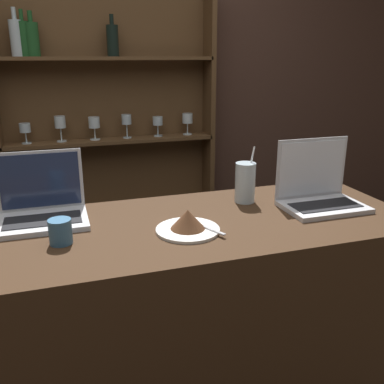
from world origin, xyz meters
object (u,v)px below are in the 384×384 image
(cake_plate, at_px, (188,223))
(coffee_cup, at_px, (60,232))
(laptop_far, at_px, (319,191))
(water_glass, at_px, (245,182))
(laptop_near, at_px, (42,206))

(cake_plate, distance_m, coffee_cup, 0.40)
(laptop_far, bearing_deg, water_glass, 151.93)
(laptop_near, height_order, laptop_far, laptop_far)
(laptop_far, height_order, water_glass, laptop_far)
(water_glass, distance_m, coffee_cup, 0.73)
(cake_plate, height_order, water_glass, water_glass)
(laptop_far, distance_m, coffee_cup, 0.96)
(laptop_near, relative_size, laptop_far, 0.98)
(laptop_far, distance_m, cake_plate, 0.56)
(laptop_far, xyz_separation_m, coffee_cup, (-0.96, -0.06, -0.02))
(water_glass, bearing_deg, cake_plate, -144.26)
(cake_plate, relative_size, coffee_cup, 2.70)
(laptop_near, xyz_separation_m, water_glass, (0.76, -0.03, 0.03))
(coffee_cup, bearing_deg, cake_plate, -4.12)
(cake_plate, bearing_deg, coffee_cup, 175.88)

